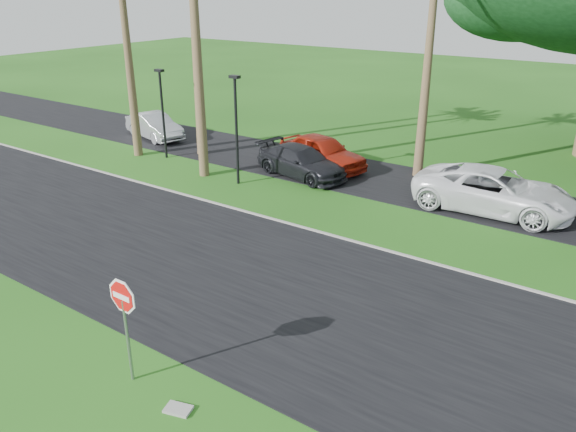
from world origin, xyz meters
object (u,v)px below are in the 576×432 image
Objects in this scene: car_silver at (154,126)px; car_minivan at (494,191)px; car_red at (322,152)px; car_dark at (301,162)px; stop_sign_near at (124,310)px.

car_minivan reaches higher than car_silver.
car_silver is 0.72× the size of car_minivan.
car_minivan is at bearing -82.98° from car_red.
car_red is at bearing -72.08° from car_silver.
car_dark is 0.78× the size of car_minivan.
car_dark is (10.48, -0.87, -0.03)m from car_silver.
car_dark is at bearing -80.47° from car_silver.
stop_sign_near is 0.62× the size of car_silver.
car_dark is at bearing -171.53° from car_red.
stop_sign_near reaches higher than car_minivan.
car_silver is 0.92× the size of car_dark.
car_dark is at bearing 91.94° from car_minivan.
stop_sign_near reaches higher than car_silver.
car_silver is 10.63m from car_red.
car_red is (10.61, 0.68, 0.09)m from car_silver.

